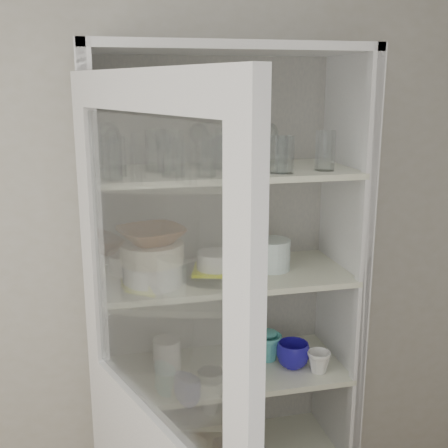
{
  "coord_description": "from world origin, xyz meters",
  "views": [
    {
      "loc": [
        -0.27,
        -0.72,
        1.96
      ],
      "look_at": [
        0.2,
        1.27,
        1.45
      ],
      "focal_mm": 45.0,
      "sensor_mm": 36.0,
      "label": 1
    }
  ],
  "objects_px": {
    "measuring_cups": "(210,376)",
    "white_canister": "(167,355)",
    "glass_platter": "(216,273)",
    "mug_teal": "(268,347)",
    "plate_stack_back": "(136,261)",
    "goblet_2": "(257,144)",
    "mug_white": "(319,362)",
    "teal_jar": "(268,344)",
    "grey_bowl_stack": "(272,255)",
    "goblet_0": "(109,144)",
    "goblet_3": "(268,142)",
    "tin_box": "(239,448)",
    "goblet_1": "(199,142)",
    "white_ramekin": "(216,260)",
    "cream_bowl": "(152,252)",
    "yellow_trivet": "(216,270)",
    "terracotta_bowl": "(151,235)",
    "mug_blue": "(293,355)",
    "plate_stack_front": "(153,273)",
    "pantry_cabinet": "(221,341)"
  },
  "relations": [
    {
      "from": "tin_box",
      "to": "yellow_trivet",
      "type": "bearing_deg",
      "value": -174.51
    },
    {
      "from": "white_ramekin",
      "to": "goblet_0",
      "type": "bearing_deg",
      "value": 164.22
    },
    {
      "from": "mug_white",
      "to": "white_canister",
      "type": "relative_size",
      "value": 0.72
    },
    {
      "from": "goblet_3",
      "to": "mug_blue",
      "type": "relative_size",
      "value": 1.33
    },
    {
      "from": "mug_blue",
      "to": "measuring_cups",
      "type": "relative_size",
      "value": 1.38
    },
    {
      "from": "white_ramekin",
      "to": "mug_white",
      "type": "xyz_separation_m",
      "value": [
        0.39,
        -0.1,
        -0.42
      ]
    },
    {
      "from": "pantry_cabinet",
      "to": "grey_bowl_stack",
      "type": "distance_m",
      "value": 0.43
    },
    {
      "from": "plate_stack_back",
      "to": "mug_blue",
      "type": "distance_m",
      "value": 0.73
    },
    {
      "from": "goblet_2",
      "to": "goblet_3",
      "type": "xyz_separation_m",
      "value": [
        0.03,
        -0.03,
        0.01
      ]
    },
    {
      "from": "grey_bowl_stack",
      "to": "mug_white",
      "type": "bearing_deg",
      "value": -35.91
    },
    {
      "from": "plate_stack_back",
      "to": "goblet_2",
      "type": "bearing_deg",
      "value": -0.44
    },
    {
      "from": "goblet_1",
      "to": "glass_platter",
      "type": "height_order",
      "value": "goblet_1"
    },
    {
      "from": "measuring_cups",
      "to": "goblet_3",
      "type": "bearing_deg",
      "value": 31.59
    },
    {
      "from": "measuring_cups",
      "to": "white_canister",
      "type": "distance_m",
      "value": 0.2
    },
    {
      "from": "mug_blue",
      "to": "measuring_cups",
      "type": "bearing_deg",
      "value": -175.26
    },
    {
      "from": "terracotta_bowl",
      "to": "tin_box",
      "type": "distance_m",
      "value": 1.01
    },
    {
      "from": "plate_stack_front",
      "to": "tin_box",
      "type": "height_order",
      "value": "plate_stack_front"
    },
    {
      "from": "goblet_1",
      "to": "mug_teal",
      "type": "height_order",
      "value": "goblet_1"
    },
    {
      "from": "goblet_2",
      "to": "teal_jar",
      "type": "bearing_deg",
      "value": -42.14
    },
    {
      "from": "yellow_trivet",
      "to": "white_canister",
      "type": "height_order",
      "value": "yellow_trivet"
    },
    {
      "from": "goblet_3",
      "to": "mug_blue",
      "type": "bearing_deg",
      "value": -60.12
    },
    {
      "from": "pantry_cabinet",
      "to": "cream_bowl",
      "type": "xyz_separation_m",
      "value": [
        -0.28,
        -0.13,
        0.44
      ]
    },
    {
      "from": "goblet_3",
      "to": "mug_teal",
      "type": "xyz_separation_m",
      "value": [
        -0.0,
        -0.05,
        -0.83
      ]
    },
    {
      "from": "terracotta_bowl",
      "to": "mug_white",
      "type": "xyz_separation_m",
      "value": [
        0.63,
        -0.06,
        -0.54
      ]
    },
    {
      "from": "pantry_cabinet",
      "to": "goblet_0",
      "type": "bearing_deg",
      "value": 178.57
    },
    {
      "from": "goblet_2",
      "to": "grey_bowl_stack",
      "type": "relative_size",
      "value": 1.1
    },
    {
      "from": "mug_white",
      "to": "teal_jar",
      "type": "bearing_deg",
      "value": 117.48
    },
    {
      "from": "yellow_trivet",
      "to": "mug_teal",
      "type": "bearing_deg",
      "value": 11.98
    },
    {
      "from": "tin_box",
      "to": "grey_bowl_stack",
      "type": "bearing_deg",
      "value": 5.03
    },
    {
      "from": "white_ramekin",
      "to": "goblet_1",
      "type": "bearing_deg",
      "value": 101.29
    },
    {
      "from": "terracotta_bowl",
      "to": "glass_platter",
      "type": "height_order",
      "value": "terracotta_bowl"
    },
    {
      "from": "mug_blue",
      "to": "teal_jar",
      "type": "relative_size",
      "value": 1.36
    },
    {
      "from": "glass_platter",
      "to": "mug_teal",
      "type": "distance_m",
      "value": 0.42
    },
    {
      "from": "white_ramekin",
      "to": "measuring_cups",
      "type": "bearing_deg",
      "value": -121.01
    },
    {
      "from": "yellow_trivet",
      "to": "measuring_cups",
      "type": "relative_size",
      "value": 1.76
    },
    {
      "from": "plate_stack_back",
      "to": "cream_bowl",
      "type": "relative_size",
      "value": 0.91
    },
    {
      "from": "plate_stack_front",
      "to": "goblet_0",
      "type": "bearing_deg",
      "value": 131.64
    },
    {
      "from": "goblet_3",
      "to": "teal_jar",
      "type": "distance_m",
      "value": 0.84
    },
    {
      "from": "goblet_1",
      "to": "white_canister",
      "type": "bearing_deg",
      "value": -147.19
    },
    {
      "from": "cream_bowl",
      "to": "grey_bowl_stack",
      "type": "distance_m",
      "value": 0.48
    },
    {
      "from": "teal_jar",
      "to": "goblet_1",
      "type": "bearing_deg",
      "value": 165.55
    },
    {
      "from": "goblet_1",
      "to": "plate_stack_front",
      "type": "relative_size",
      "value": 0.82
    },
    {
      "from": "goblet_2",
      "to": "grey_bowl_stack",
      "type": "distance_m",
      "value": 0.43
    },
    {
      "from": "plate_stack_back",
      "to": "mug_white",
      "type": "relative_size",
      "value": 2.22
    },
    {
      "from": "glass_platter",
      "to": "grey_bowl_stack",
      "type": "xyz_separation_m",
      "value": [
        0.23,
        0.02,
        0.05
      ]
    },
    {
      "from": "yellow_trivet",
      "to": "terracotta_bowl",
      "type": "bearing_deg",
      "value": -170.64
    },
    {
      "from": "measuring_cups",
      "to": "plate_stack_back",
      "type": "bearing_deg",
      "value": 142.23
    },
    {
      "from": "white_ramekin",
      "to": "teal_jar",
      "type": "bearing_deg",
      "value": 19.88
    },
    {
      "from": "grey_bowl_stack",
      "to": "goblet_0",
      "type": "bearing_deg",
      "value": 172.0
    },
    {
      "from": "goblet_2",
      "to": "glass_platter",
      "type": "height_order",
      "value": "goblet_2"
    }
  ]
}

